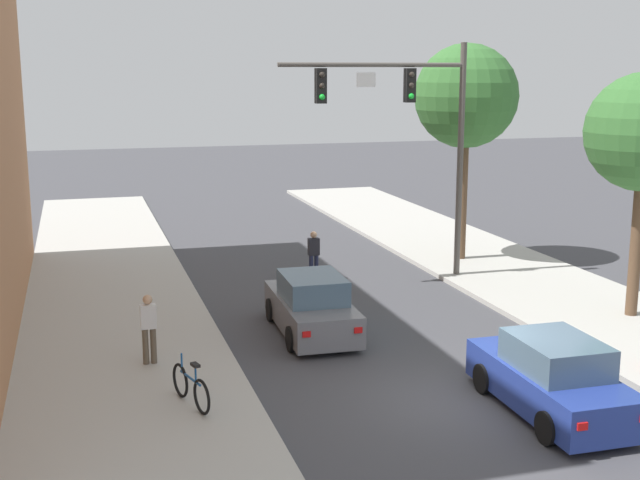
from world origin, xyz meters
TOP-DOWN VIEW (x-y plane):
  - ground_plane at (0.00, 0.00)m, footprint 120.00×120.00m
  - sidewalk_left at (-6.50, 0.00)m, footprint 5.00×60.00m
  - traffic_signal_mast at (2.89, 9.44)m, footprint 6.14×0.38m
  - car_lead_grey at (-1.63, 5.13)m, footprint 1.95×4.29m
  - car_following_blue at (1.57, -1.20)m, footprint 1.88×4.26m
  - pedestrian_sidewalk_left_walker at (-5.95, 3.60)m, footprint 0.36×0.22m
  - pedestrian_crossing_road at (-0.02, 10.53)m, footprint 0.36×0.22m
  - bicycle_leaning at (-5.38, 0.87)m, footprint 0.55×1.72m
  - street_tree_second at (5.77, 11.55)m, footprint 3.61×3.61m

SIDE VIEW (x-z plane):
  - ground_plane at x=0.00m, z-range 0.00..0.00m
  - sidewalk_left at x=-6.50m, z-range 0.00..0.15m
  - bicycle_leaning at x=-5.38m, z-range 0.05..1.03m
  - car_lead_grey at x=-1.63m, z-range -0.08..1.52m
  - car_following_blue at x=1.57m, z-range -0.08..1.52m
  - pedestrian_crossing_road at x=-0.02m, z-range 0.09..1.73m
  - pedestrian_sidewalk_left_walker at x=-5.95m, z-range 0.24..1.88m
  - traffic_signal_mast at x=2.89m, z-range 1.57..9.07m
  - street_tree_second at x=5.77m, z-range 2.10..9.66m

